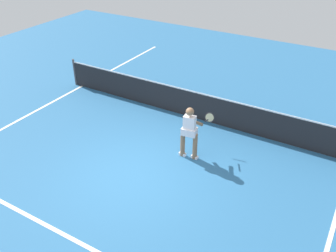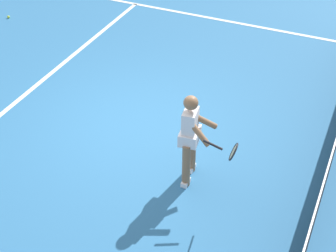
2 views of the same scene
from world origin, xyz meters
name	(u,v)px [view 1 (image 1 of 2)]	position (x,y,z in m)	size (l,w,h in m)	color
ground_plane	(132,175)	(0.00, 0.00, 0.00)	(25.53, 25.53, 0.00)	teal
service_line_marking	(67,236)	(0.00, -2.41, 0.00)	(9.71, 0.10, 0.01)	white
sideline_left_marking	(7,126)	(-4.85, 0.00, 0.00)	(0.10, 17.64, 0.01)	white
sideline_right_marking	(327,251)	(4.85, 0.00, 0.00)	(0.10, 17.64, 0.01)	white
court_net	(194,105)	(0.00, 3.51, 0.48)	(10.39, 0.08, 1.03)	#4C4C51
tennis_player	(190,131)	(0.89, 1.50, 0.85)	(0.72, 1.01, 1.55)	#8C6647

